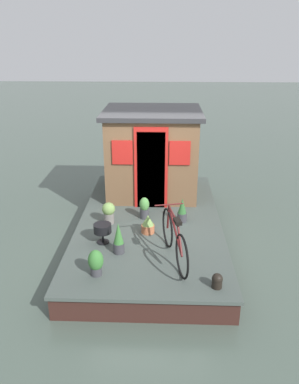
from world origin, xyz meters
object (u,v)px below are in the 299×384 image
mooring_bollard (217,281)px  potted_plant_rosemary (148,224)px  bicycle (174,239)px  potted_plant_ivy (109,212)px  potted_plant_geranium (144,208)px  charcoal_grill (103,229)px  potted_plant_thyme (182,211)px  potted_plant_lavender (119,239)px  houseboat_cabin (152,152)px  potted_plant_fern (96,262)px

mooring_bollard → potted_plant_rosemary: bearing=32.9°
bicycle → potted_plant_ivy: bearing=43.8°
potted_plant_ivy → potted_plant_rosemary: 0.90m
potted_plant_geranium → charcoal_grill: (-1.07, 0.71, 0.04)m
potted_plant_rosemary → potted_plant_thyme: bearing=-52.9°
bicycle → potted_plant_lavender: 0.99m
mooring_bollard → potted_plant_lavender: bearing=58.9°
houseboat_cabin → charcoal_grill: (-2.52, 0.83, -0.73)m
potted_plant_thyme → potted_plant_geranium: potted_plant_thyme is taller
mooring_bollard → potted_plant_geranium: bearing=27.2°
potted_plant_rosemary → bicycle: bearing=-153.5°
potted_plant_lavender → potted_plant_fern: size_ratio=1.31×
potted_plant_thyme → potted_plant_geranium: size_ratio=1.11×
charcoal_grill → mooring_bollard: 2.33m
bicycle → mooring_bollard: bicycle is taller
potted_plant_thyme → potted_plant_geranium: (0.13, 0.78, -0.01)m
potted_plant_ivy → potted_plant_fern: 1.84m
charcoal_grill → potted_plant_fern: bearing=-177.4°
houseboat_cabin → charcoal_grill: houseboat_cabin is taller
potted_plant_geranium → mooring_bollard: potted_plant_geranium is taller
potted_plant_geranium → potted_plant_lavender: potted_plant_lavender is taller
charcoal_grill → houseboat_cabin: bearing=-18.2°
potted_plant_geranium → potted_plant_fern: (-2.10, 0.66, -0.00)m
houseboat_cabin → bicycle: 3.16m
houseboat_cabin → charcoal_grill: 2.75m
houseboat_cabin → potted_plant_fern: size_ratio=5.04×
potted_plant_geranium → potted_plant_ivy: size_ratio=1.03×
houseboat_cabin → potted_plant_rosemary: 2.26m
charcoal_grill → potted_plant_thyme: bearing=-57.9°
potted_plant_thyme → potted_plant_rosemary: potted_plant_thyme is taller
bicycle → potted_plant_lavender: bicycle is taller
potted_plant_fern → charcoal_grill: (1.04, 0.05, 0.04)m
potted_plant_lavender → potted_plant_fern: potted_plant_lavender is taller
potted_plant_rosemary → potted_plant_lavender: (-0.76, 0.48, 0.10)m
potted_plant_geranium → bicycle: bearing=-160.1°
potted_plant_thyme → houseboat_cabin: bearing=22.5°
potted_plant_thyme → potted_plant_ivy: size_ratio=1.14×
potted_plant_fern → mooring_bollard: (-0.27, -1.88, -0.11)m
houseboat_cabin → charcoal_grill: size_ratio=5.95×
bicycle → mooring_bollard: (-0.76, -0.64, -0.27)m
potted_plant_thyme → potted_plant_ivy: potted_plant_thyme is taller
potted_plant_thyme → charcoal_grill: bearing=122.1°
potted_plant_fern → potted_plant_thyme: bearing=-36.1°
potted_plant_thyme → mooring_bollard: (-2.24, -0.44, -0.12)m
houseboat_cabin → potted_plant_fern: (-3.56, 0.78, -0.78)m
bicycle → potted_plant_fern: size_ratio=3.78×
mooring_bollard → potted_plant_fern: bearing=81.9°
bicycle → mooring_bollard: size_ratio=6.99×
potted_plant_rosemary → charcoal_grill: size_ratio=1.00×
houseboat_cabin → charcoal_grill: bearing=161.8°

